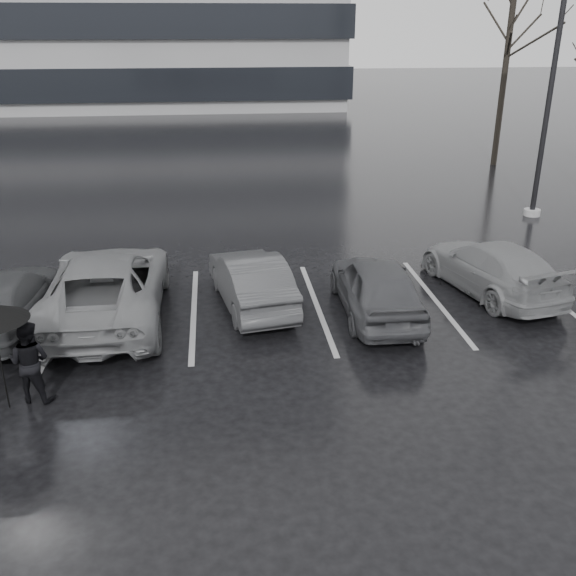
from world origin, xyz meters
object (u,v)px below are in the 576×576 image
(lamp_post, at_px, (553,75))
(tree_north, at_px, (506,66))
(car_west_b, at_px, (106,286))
(car_main, at_px, (376,286))
(car_west_a, at_px, (251,280))
(pedestrian_right, at_px, (30,361))
(car_west_c, at_px, (7,299))
(car_east, at_px, (491,267))

(lamp_post, bearing_deg, tree_north, 75.40)
(car_west_b, xyz_separation_m, lamp_post, (12.94, 6.52, 3.74))
(car_main, distance_m, car_west_b, 5.87)
(car_west_a, relative_size, car_west_b, 0.71)
(car_west_a, height_order, pedestrian_right, pedestrian_right)
(car_west_a, relative_size, pedestrian_right, 2.55)
(lamp_post, bearing_deg, car_main, -135.28)
(lamp_post, height_order, tree_north, lamp_post)
(car_main, bearing_deg, car_west_a, -15.60)
(car_main, relative_size, car_west_c, 0.92)
(car_main, distance_m, pedestrian_right, 7.20)
(car_west_b, xyz_separation_m, tree_north, (15.03, 14.57, 3.51))
(car_main, bearing_deg, car_west_b, -4.17)
(car_west_b, xyz_separation_m, pedestrian_right, (-0.80, -3.25, -0.00))
(car_main, height_order, car_west_b, car_west_b)
(car_west_a, xyz_separation_m, car_east, (5.73, 0.15, 0.00))
(car_east, bearing_deg, car_west_c, -9.56)
(car_main, height_order, car_west_c, car_main)
(car_west_c, bearing_deg, car_east, -174.18)
(lamp_post, bearing_deg, pedestrian_right, -144.59)
(tree_north, bearing_deg, car_west_a, -129.77)
(lamp_post, bearing_deg, car_west_a, -147.52)
(lamp_post, bearing_deg, car_west_b, -153.26)
(pedestrian_right, bearing_deg, tree_north, -118.43)
(car_west_a, height_order, lamp_post, lamp_post)
(car_west_a, bearing_deg, tree_north, -139.75)
(car_west_b, bearing_deg, lamp_post, -154.01)
(car_main, height_order, car_west_a, car_main)
(car_west_b, xyz_separation_m, car_east, (8.88, 0.44, -0.12))
(car_west_b, distance_m, lamp_post, 14.96)
(car_east, bearing_deg, car_west_a, -11.32)
(car_west_b, distance_m, car_west_c, 2.05)
(car_east, distance_m, pedestrian_right, 10.36)
(car_west_c, xyz_separation_m, car_east, (10.92, 0.62, 0.01))
(car_main, height_order, pedestrian_right, pedestrian_right)
(car_west_c, distance_m, lamp_post, 16.86)
(car_west_b, distance_m, pedestrian_right, 3.35)
(car_west_a, xyz_separation_m, lamp_post, (9.79, 6.23, 3.86))
(pedestrian_right, bearing_deg, car_west_b, -90.65)
(car_west_c, relative_size, lamp_post, 0.43)
(car_west_c, height_order, lamp_post, lamp_post)
(car_east, xyz_separation_m, pedestrian_right, (-9.68, -3.69, 0.12))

